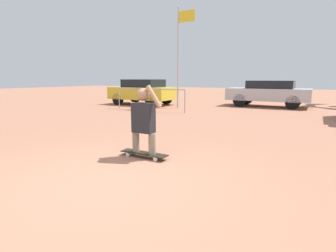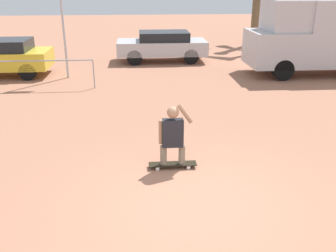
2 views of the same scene
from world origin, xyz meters
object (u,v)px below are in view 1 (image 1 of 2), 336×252
object	(u,v)px
parked_car_silver	(269,92)
parked_car_yellow	(143,91)
skateboard	(144,154)
flagpole	(180,50)
person_skateboarder	(143,118)

from	to	relation	value
parked_car_silver	parked_car_yellow	size ratio (longest dim) A/B	1.13
skateboard	flagpole	world-z (taller)	flagpole
person_skateboarder	parked_car_yellow	world-z (taller)	parked_car_yellow
skateboard	person_skateboarder	distance (m)	0.72
parked_car_yellow	flagpole	distance (m)	3.56
parked_car_silver	parked_car_yellow	world-z (taller)	parked_car_yellow
person_skateboarder	parked_car_silver	size ratio (longest dim) A/B	0.31
parked_car_silver	flagpole	bearing A→B (deg)	-142.57
skateboard	person_skateboarder	size ratio (longest dim) A/B	0.76
parked_car_silver	parked_car_yellow	bearing A→B (deg)	-159.76
parked_car_silver	flagpole	distance (m)	5.48
parked_car_yellow	skateboard	bearing A→B (deg)	-54.85
skateboard	person_skateboarder	xyz separation A→B (m)	(-0.00, 0.00, 0.72)
skateboard	flagpole	size ratio (longest dim) A/B	0.20
flagpole	skateboard	bearing A→B (deg)	-67.32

